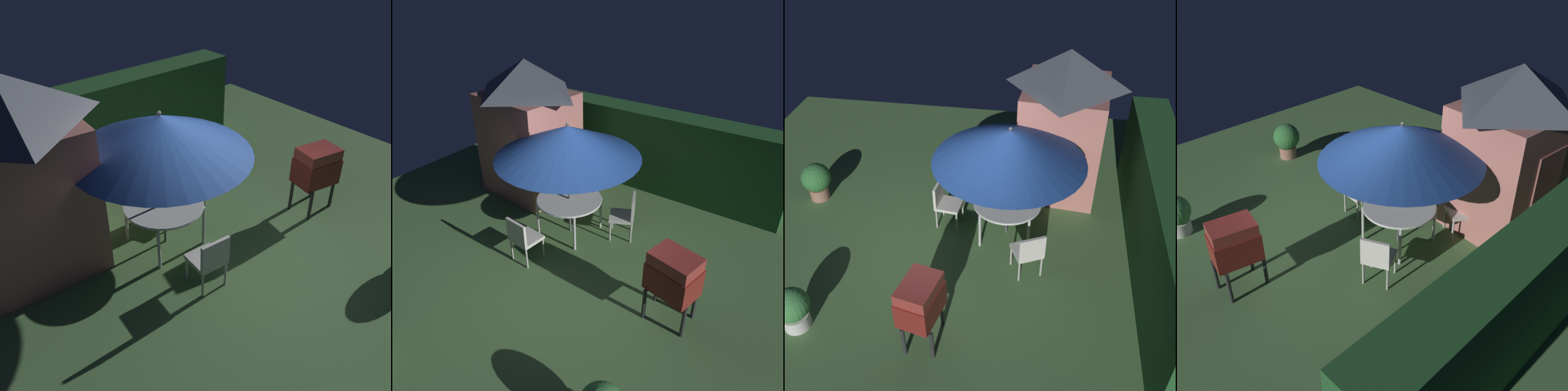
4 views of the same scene
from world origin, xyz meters
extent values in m
plane|color=#47703D|center=(0.00, 0.00, 0.00)|extent=(11.00, 11.00, 0.00)
cube|color=#1E4C23|center=(0.00, 3.50, 0.93)|extent=(5.90, 0.70, 1.86)
cube|color=#B26B60|center=(-2.28, 1.80, 1.15)|extent=(1.91, 1.74, 2.29)
pyramid|color=#4C515B|center=(-2.28, 1.80, 2.65)|extent=(2.02, 1.85, 0.71)
cube|color=brown|center=(-2.22, 2.61, 0.89)|extent=(0.75, 0.09, 1.79)
cylinder|color=white|center=(-0.51, 0.90, 0.73)|extent=(1.26, 1.26, 0.04)
cylinder|color=beige|center=(-0.95, 0.46, 0.36)|extent=(0.05, 0.05, 0.71)
cylinder|color=beige|center=(-0.07, 0.46, 0.36)|extent=(0.05, 0.05, 0.71)
cylinder|color=beige|center=(-0.95, 1.34, 0.36)|extent=(0.05, 0.05, 0.71)
cylinder|color=beige|center=(-0.07, 1.34, 0.36)|extent=(0.05, 0.05, 0.71)
cylinder|color=#4C4C51|center=(-0.51, 0.90, 1.11)|extent=(0.04, 0.04, 2.23)
cone|color=navy|center=(-0.51, 0.90, 1.93)|extent=(2.68, 2.68, 0.60)
sphere|color=#4C4C51|center=(-0.51, 0.90, 2.26)|extent=(0.06, 0.06, 0.06)
cube|color=maroon|center=(2.06, -0.05, 0.78)|extent=(0.79, 0.63, 0.45)
cube|color=maroon|center=(2.06, -0.05, 1.10)|extent=(0.75, 0.60, 0.20)
cylinder|color=#262628|center=(1.75, -0.26, 0.28)|extent=(0.06, 0.06, 0.55)
cylinder|color=#262628|center=(2.37, -0.26, 0.28)|extent=(0.06, 0.06, 0.55)
cylinder|color=#262628|center=(1.75, 0.16, 0.28)|extent=(0.06, 0.06, 0.55)
cylinder|color=#262628|center=(2.37, 0.16, 0.28)|extent=(0.06, 0.06, 0.55)
cube|color=silver|center=(-0.63, -0.22, 0.45)|extent=(0.50, 0.50, 0.06)
cube|color=silver|center=(-0.65, -0.43, 0.68)|extent=(0.46, 0.10, 0.45)
cylinder|color=#AFABA3|center=(-0.85, -0.40, 0.23)|extent=(0.04, 0.04, 0.45)
cylinder|color=#AFABA3|center=(-0.45, -0.44, 0.23)|extent=(0.04, 0.04, 0.45)
cylinder|color=#AFABA3|center=(-0.81, 0.00, 0.23)|extent=(0.04, 0.04, 0.45)
cylinder|color=#AFABA3|center=(-0.41, -0.04, 0.23)|extent=(0.04, 0.04, 0.45)
cube|color=silver|center=(0.41, 1.34, 0.45)|extent=(0.61, 0.61, 0.06)
cube|color=silver|center=(0.60, 1.44, 0.68)|extent=(0.24, 0.44, 0.45)
cylinder|color=#AFABA3|center=(0.68, 1.25, 0.23)|extent=(0.04, 0.04, 0.45)
cylinder|color=#AFABA3|center=(0.50, 1.61, 0.23)|extent=(0.04, 0.04, 0.45)
cylinder|color=#AFABA3|center=(0.32, 1.08, 0.23)|extent=(0.04, 0.04, 0.45)
cylinder|color=#AFABA3|center=(0.14, 1.44, 0.23)|extent=(0.04, 0.04, 0.45)
cube|color=silver|center=(-1.49, 1.50, 0.45)|extent=(0.63, 0.63, 0.06)
cube|color=silver|center=(-1.66, 1.61, 0.68)|extent=(0.28, 0.42, 0.45)
cylinder|color=#AFABA3|center=(-1.55, 1.77, 0.23)|extent=(0.04, 0.04, 0.45)
cylinder|color=#AFABA3|center=(-1.76, 1.43, 0.23)|extent=(0.04, 0.04, 0.45)
cylinder|color=#AFABA3|center=(-1.21, 1.56, 0.23)|extent=(0.04, 0.04, 0.45)
cylinder|color=#AFABA3|center=(-1.42, 1.22, 0.23)|extent=(0.04, 0.04, 0.45)
cylinder|color=silver|center=(2.15, -2.05, 0.12)|extent=(0.41, 0.41, 0.25)
cylinder|color=#936651|center=(-0.99, -3.08, 0.13)|extent=(0.39, 0.39, 0.26)
sphere|color=#2D6B33|center=(-0.99, -3.08, 0.51)|extent=(0.60, 0.60, 0.60)
camera|label=1|loc=(-3.74, -3.61, 4.66)|focal=40.11mm
camera|label=2|loc=(3.42, -4.14, 4.64)|focal=35.65mm
camera|label=3|loc=(6.28, 1.47, 6.08)|focal=43.46mm
camera|label=4|loc=(4.31, 5.16, 5.13)|focal=42.02mm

